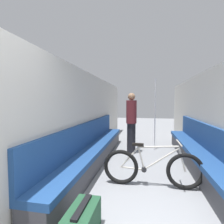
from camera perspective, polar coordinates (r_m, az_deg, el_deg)
name	(u,v)px	position (r m, az deg, el deg)	size (l,w,h in m)	color
wall_left	(87,117)	(4.46, -8.26, -1.63)	(0.10, 9.24, 2.23)	beige
wall_right	(210,119)	(4.45, 29.42, -2.04)	(0.10, 9.24, 2.23)	beige
bench_seat_row_left	(94,150)	(4.34, -5.85, -12.39)	(0.47, 4.91, 1.01)	#3D3D42
bench_seat_row_right	(200,156)	(4.33, 26.74, -12.78)	(0.47, 4.91, 1.01)	#3D3D42
bicycle	(152,168)	(3.30, 12.89, -17.42)	(1.74, 0.46, 0.82)	black
grab_pole_near	(155,115)	(5.61, 13.83, -1.06)	(0.08, 0.08, 2.21)	gray
passenger_standing	(131,122)	(5.11, 6.34, -3.32)	(0.30, 0.30, 1.75)	black
luggage_bag	(82,223)	(2.29, -9.69, -32.11)	(0.28, 0.55, 0.37)	#1E472D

